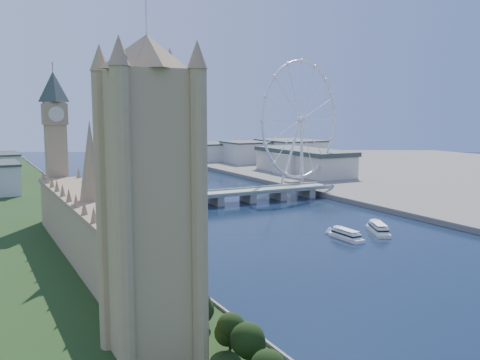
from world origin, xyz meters
TOP-DOWN VIEW (x-y plane):
  - tree_row at (-113.00, 74.00)m, footprint 9.33×217.33m
  - victoria_tower at (-135.00, 55.00)m, footprint 28.16×28.16m
  - parliament_range at (-128.00, 170.00)m, footprint 24.00×200.00m
  - big_ben at (-128.00, 278.00)m, footprint 20.02×20.02m
  - westminster_bridge at (0.00, 300.00)m, footprint 220.00×22.00m
  - london_eye at (119.98, 355.08)m, footprint 113.60×39.12m
  - county_hall at (175.00, 430.00)m, footprint 54.00×144.00m
  - city_skyline at (39.22, 560.08)m, footprint 505.00×280.00m
  - tour_boat_near at (19.51, 155.26)m, footprint 7.68×29.84m
  - tour_boat_far at (47.55, 158.11)m, footprint 22.01×32.95m

SIDE VIEW (x-z plane):
  - county_hall at x=175.00m, z-range -17.50..17.50m
  - tour_boat_near at x=19.51m, z-range -3.29..3.29m
  - tour_boat_far at x=47.55m, z-range -3.62..3.62m
  - westminster_bridge at x=0.00m, z-range 1.88..11.38m
  - tree_row at x=-113.00m, z-range -1.66..19.59m
  - city_skyline at x=39.22m, z-range 0.96..32.96m
  - parliament_range at x=-128.00m, z-range -16.52..53.48m
  - victoria_tower at x=-135.00m, z-range -1.51..110.49m
  - big_ben at x=-128.00m, z-range 11.57..121.57m
  - london_eye at x=119.98m, z-range 5.37..129.67m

